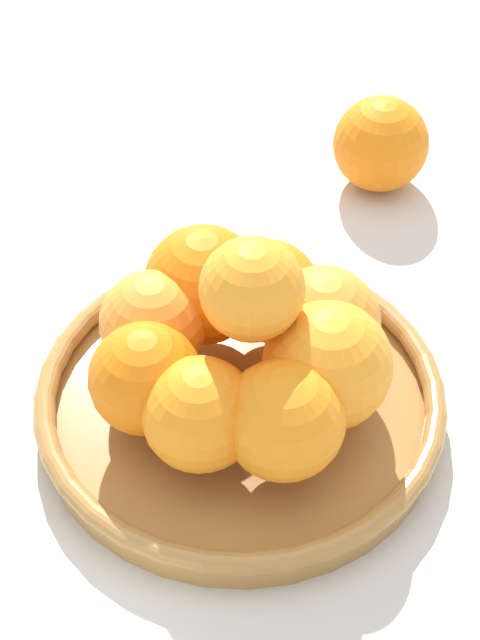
# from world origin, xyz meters

# --- Properties ---
(ground_plane) EXTENTS (4.00, 4.00, 0.00)m
(ground_plane) POSITION_xyz_m (0.00, 0.00, 0.00)
(ground_plane) COLOR beige
(fruit_bowl) EXTENTS (0.27, 0.27, 0.03)m
(fruit_bowl) POSITION_xyz_m (0.00, 0.00, 0.02)
(fruit_bowl) COLOR #A57238
(fruit_bowl) RESTS_ON ground_plane
(orange_pile) EXTENTS (0.19, 0.19, 0.13)m
(orange_pile) POSITION_xyz_m (0.00, -0.00, 0.07)
(orange_pile) COLOR orange
(orange_pile) RESTS_ON fruit_bowl
(stray_orange) EXTENTS (0.08, 0.08, 0.08)m
(stray_orange) POSITION_xyz_m (0.28, 0.04, 0.04)
(stray_orange) COLOR orange
(stray_orange) RESTS_ON ground_plane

